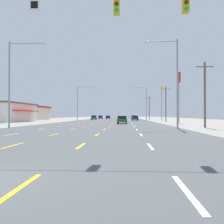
{
  "coord_description": "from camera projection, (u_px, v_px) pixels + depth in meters",
  "views": [
    {
      "loc": [
        4.0,
        -5.75,
        1.56
      ],
      "look_at": [
        0.23,
        66.26,
        2.51
      ],
      "focal_mm": 40.71,
      "sensor_mm": 36.0,
      "label": 1
    }
  ],
  "objects": [
    {
      "name": "sedan_inner_left_far",
      "position": [
        108.0,
        117.0,
        108.25
      ],
      "size": [
        1.8,
        4.5,
        1.46
      ],
      "color": "#4C196B",
      "rests_on": "ground"
    },
    {
      "name": "storefront_left_row_2",
      "position": [
        24.0,
        113.0,
        85.37
      ],
      "size": [
        13.93,
        17.08,
        4.67
      ],
      "color": "beige",
      "rests_on": "ground"
    },
    {
      "name": "sedan_far_left_farther",
      "position": [
        101.0,
        117.0,
        114.07
      ],
      "size": [
        1.8,
        4.5,
        1.46
      ],
      "color": "navy",
      "rests_on": "ground"
    },
    {
      "name": "sedan_far_right_near",
      "position": [
        135.0,
        118.0,
        76.67
      ],
      "size": [
        1.8,
        4.5,
        1.46
      ],
      "color": "navy",
      "rests_on": "ground"
    },
    {
      "name": "hatchback_far_right_midfar",
      "position": [
        133.0,
        117.0,
        98.92
      ],
      "size": [
        1.72,
        3.9,
        1.54
      ],
      "color": "navy",
      "rests_on": "ground"
    },
    {
      "name": "hatchback_far_left_mid",
      "position": [
        94.0,
        118.0,
        88.91
      ],
      "size": [
        1.72,
        3.9,
        1.54
      ],
      "color": "#235B2D",
      "rests_on": "ground"
    },
    {
      "name": "lot_apron_left",
      "position": [
        26.0,
        121.0,
        73.13
      ],
      "size": [
        28.0,
        440.0,
        0.01
      ],
      "primitive_type": "cube",
      "color": "gray",
      "rests_on": "ground"
    },
    {
      "name": "utility_pole_right_row_1",
      "position": [
        166.0,
        103.0,
        66.1
      ],
      "size": [
        2.2,
        0.26,
        9.06
      ],
      "color": "brown",
      "rests_on": "ground"
    },
    {
      "name": "pole_sign_right_row_1",
      "position": [
        179.0,
        84.0,
        50.6
      ],
      "size": [
        0.24,
        2.5,
        10.05
      ],
      "color": "gray",
      "rests_on": "ground"
    },
    {
      "name": "ground_plane",
      "position": [
        111.0,
        121.0,
        71.83
      ],
      "size": [
        572.0,
        572.0,
        0.0
      ],
      "primitive_type": "plane",
      "color": "#4C4C4F"
    },
    {
      "name": "lane_markings",
      "position": [
        116.0,
        119.0,
        110.27
      ],
      "size": [
        10.64,
        227.6,
        0.01
      ],
      "color": "white",
      "rests_on": "ground"
    },
    {
      "name": "streetlight_left_row_1",
      "position": [
        79.0,
        100.0,
        75.16
      ],
      "size": [
        5.12,
        0.26,
        10.22
      ],
      "color": "gray",
      "rests_on": "ground"
    },
    {
      "name": "lot_apron_right",
      "position": [
        200.0,
        121.0,
        70.54
      ],
      "size": [
        28.0,
        440.0,
        0.01
      ],
      "primitive_type": "cube",
      "color": "gray",
      "rests_on": "ground"
    },
    {
      "name": "pole_sign_right_row_2",
      "position": [
        162.0,
        94.0,
        81.21
      ],
      "size": [
        0.24,
        2.75,
        10.97
      ],
      "color": "gray",
      "rests_on": "ground"
    },
    {
      "name": "streetlight_left_row_0",
      "position": [
        13.0,
        78.0,
        30.93
      ],
      "size": [
        4.69,
        0.26,
        10.57
      ],
      "color": "gray",
      "rests_on": "ground"
    },
    {
      "name": "streetlight_right_row_0",
      "position": [
        174.0,
        77.0,
        29.91
      ],
      "size": [
        4.0,
        0.26,
        10.56
      ],
      "color": "gray",
      "rests_on": "ground"
    },
    {
      "name": "utility_pole_right_row_2",
      "position": [
        149.0,
        107.0,
        96.55
      ],
      "size": [
        2.2,
        0.26,
        8.85
      ],
      "color": "brown",
      "rests_on": "ground"
    },
    {
      "name": "streetlight_right_row_1",
      "position": [
        145.0,
        101.0,
        74.14
      ],
      "size": [
        4.42,
        0.26,
        9.99
      ],
      "color": "gray",
      "rests_on": "ground"
    },
    {
      "name": "signal_span_wire",
      "position": [
        45.0,
        44.0,
        12.59
      ],
      "size": [
        25.9,
        0.52,
        8.77
      ],
      "color": "brown",
      "rests_on": "ground"
    },
    {
      "name": "sedan_inner_right_nearest",
      "position": [
        122.0,
        120.0,
        47.24
      ],
      "size": [
        1.8,
        4.5,
        1.46
      ],
      "color": "#235B2D",
      "rests_on": "ground"
    },
    {
      "name": "utility_pole_right_row_0",
      "position": [
        205.0,
        93.0,
        32.5
      ],
      "size": [
        2.2,
        0.26,
        8.4
      ],
      "color": "brown",
      "rests_on": "ground"
    }
  ]
}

